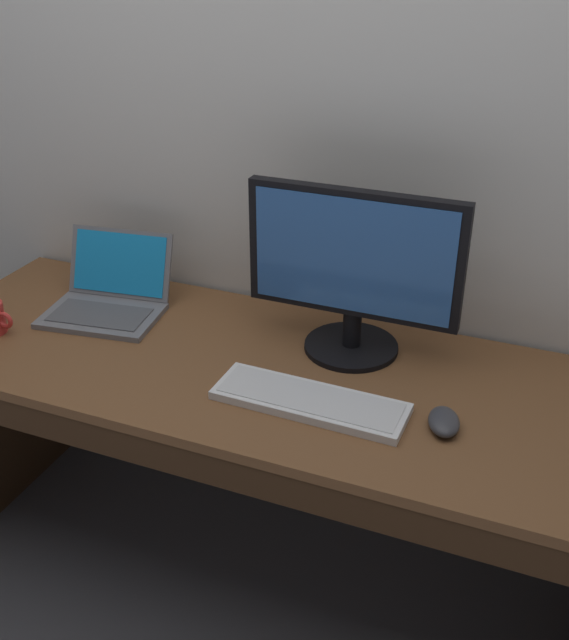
{
  "coord_description": "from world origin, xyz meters",
  "views": [
    {
      "loc": [
        0.66,
        -1.43,
        1.71
      ],
      "look_at": [
        0.08,
        0.0,
        0.87
      ],
      "focal_mm": 41.31,
      "sensor_mm": 36.0,
      "label": 1
    }
  ],
  "objects_px": {
    "computer_mouse": "(444,422)",
    "laptop_space_gray": "(108,297)",
    "wired_keyboard": "(310,401)",
    "external_monitor": "(353,268)"
  },
  "relations": [
    {
      "from": "laptop_space_gray",
      "to": "wired_keyboard",
      "type": "distance_m",
      "value": 0.73
    },
    {
      "from": "external_monitor",
      "to": "laptop_space_gray",
      "type": "bearing_deg",
      "value": -176.82
    },
    {
      "from": "external_monitor",
      "to": "computer_mouse",
      "type": "bearing_deg",
      "value": -39.22
    },
    {
      "from": "external_monitor",
      "to": "computer_mouse",
      "type": "distance_m",
      "value": 0.43
    },
    {
      "from": "laptop_space_gray",
      "to": "external_monitor",
      "type": "bearing_deg",
      "value": 3.18
    },
    {
      "from": "computer_mouse",
      "to": "laptop_space_gray",
      "type": "bearing_deg",
      "value": 153.71
    },
    {
      "from": "external_monitor",
      "to": "wired_keyboard",
      "type": "bearing_deg",
      "value": -92.55
    },
    {
      "from": "laptop_space_gray",
      "to": "wired_keyboard",
      "type": "xyz_separation_m",
      "value": [
        0.69,
        -0.22,
        -0.03
      ]
    },
    {
      "from": "wired_keyboard",
      "to": "computer_mouse",
      "type": "distance_m",
      "value": 0.3
    },
    {
      "from": "wired_keyboard",
      "to": "computer_mouse",
      "type": "bearing_deg",
      "value": 4.8
    }
  ]
}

